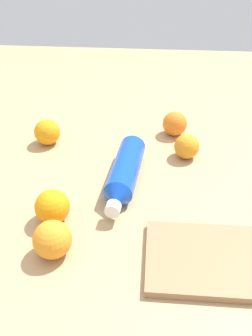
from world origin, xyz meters
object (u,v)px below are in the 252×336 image
object	(u,v)px
orange_1	(175,124)
orange_0	(47,132)
orange_3	(52,240)
orange_4	(187,146)
water_bottle	(124,173)
cutting_board	(212,259)
orange_2	(52,207)

from	to	relation	value
orange_1	orange_0	bearing A→B (deg)	-167.11
orange_3	orange_4	bearing A→B (deg)	53.49
orange_4	water_bottle	bearing A→B (deg)	-138.89
orange_0	orange_1	size ratio (longest dim) A/B	1.01
orange_3	orange_4	size ratio (longest dim) A/B	1.11
orange_0	orange_1	bearing A→B (deg)	12.89
cutting_board	orange_4	bearing A→B (deg)	94.58
orange_0	orange_4	bearing A→B (deg)	-5.80
orange_0	orange_4	distance (m)	0.43
water_bottle	orange_3	bearing A→B (deg)	-21.13
orange_2	orange_3	world-z (taller)	same
orange_0	cutting_board	size ratio (longest dim) A/B	0.29
orange_0	orange_3	xyz separation A→B (m)	(0.13, -0.44, 0.00)
orange_1	orange_2	bearing A→B (deg)	-123.87
orange_4	orange_3	bearing A→B (deg)	-126.51
orange_1	cutting_board	distance (m)	0.53
water_bottle	cutting_board	bearing A→B (deg)	44.83
water_bottle	cutting_board	world-z (taller)	water_bottle
orange_4	cutting_board	xyz separation A→B (m)	(0.03, -0.40, -0.03)
orange_1	orange_3	world-z (taller)	orange_3
orange_0	orange_2	xyz separation A→B (m)	(0.10, -0.34, 0.00)
orange_1	orange_4	size ratio (longest dim) A/B	1.07
orange_3	water_bottle	bearing A→B (deg)	63.34
water_bottle	orange_2	world-z (taller)	orange_2
orange_3	cutting_board	size ratio (longest dim) A/B	0.30
water_bottle	orange_4	size ratio (longest dim) A/B	4.05
water_bottle	orange_4	xyz separation A→B (m)	(0.17, 0.15, 0.00)
orange_0	cutting_board	world-z (taller)	orange_0
water_bottle	orange_0	size ratio (longest dim) A/B	3.73
water_bottle	orange_4	bearing A→B (deg)	136.65
orange_1	orange_4	world-z (taller)	orange_1
cutting_board	orange_3	bearing A→B (deg)	-179.88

